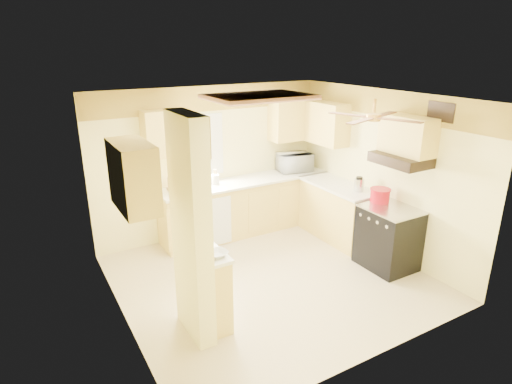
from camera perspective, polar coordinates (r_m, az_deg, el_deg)
floor at (r=6.14m, az=1.95°, el=-11.43°), size 4.00×4.00×0.00m
ceiling at (r=5.32m, az=2.26°, el=12.43°), size 4.00×4.00×0.00m
wall_back at (r=7.21m, az=-5.99°, el=4.00°), size 4.00×0.00×4.00m
wall_front at (r=4.25m, az=15.98°, el=-7.76°), size 4.00×0.00×4.00m
wall_left at (r=4.91m, az=-18.13°, el=-4.27°), size 0.00×3.80×3.80m
wall_right at (r=6.84m, az=16.43°, el=2.47°), size 0.00×3.80×3.80m
wallpaper_border at (r=7.00m, az=-6.22°, el=12.29°), size 4.00×0.02×0.40m
partition_column at (r=4.58m, az=-8.64°, el=-5.18°), size 0.20×0.70×2.50m
partition_ledge at (r=5.03m, az=-5.80°, el=-13.01°), size 0.25×0.55×0.90m
ledge_top at (r=4.80m, az=-5.98°, el=-8.26°), size 0.28×0.58×0.04m
lower_cabinets_back at (r=7.42m, az=-1.30°, el=-1.97°), size 3.00×0.60×0.90m
lower_cabinets_right at (r=7.30m, az=10.84°, el=-2.67°), size 0.60×1.40×0.90m
countertop_back at (r=7.25m, az=-1.29°, el=1.47°), size 3.04×0.64×0.04m
countertop_right at (r=7.14m, az=11.01°, el=0.82°), size 0.64×1.44×0.04m
dishwasher_panel at (r=6.86m, az=-5.53°, el=-4.07°), size 0.58×0.02×0.80m
window at (r=7.03m, az=-7.89°, el=6.05°), size 0.92×0.02×1.02m
upper_cab_back_left at (r=6.62m, az=-12.30°, el=7.64°), size 0.60×0.35×0.70m
upper_cab_back_right at (r=7.69m, az=5.12°, el=9.55°), size 0.90×0.35×0.70m
upper_cab_right at (r=7.48m, az=8.98°, el=9.13°), size 0.35×1.00×0.70m
upper_cab_left_wall at (r=4.51m, az=-16.04°, el=2.02°), size 0.35×0.75×0.70m
upper_cab_over_stove at (r=6.20m, az=19.57°, el=7.15°), size 0.35×0.76×0.52m
stove at (r=6.53m, az=17.22°, el=-5.81°), size 0.68×0.77×0.92m
range_hood at (r=6.20m, az=18.71°, el=4.12°), size 0.50×0.76×0.14m
poster_menu at (r=4.41m, az=-7.68°, el=2.22°), size 0.02×0.42×0.57m
poster_nashville at (r=4.64m, az=-7.32°, el=-5.48°), size 0.02×0.42×0.57m
ceiling_light_panel at (r=5.80m, az=0.40°, el=12.56°), size 1.35×0.95×0.06m
ceiling_fan at (r=5.44m, az=15.37°, el=9.63°), size 1.15×1.15×0.26m
vent_grate at (r=6.04m, az=23.43°, el=9.79°), size 0.02×0.40×0.25m
microwave at (r=7.75m, az=5.18°, el=3.98°), size 0.65×0.50×0.33m
bowl at (r=4.71m, az=-5.17°, el=-8.19°), size 0.26×0.26×0.05m
dutch_oven at (r=6.55m, az=16.21°, el=-0.40°), size 0.30×0.30×0.20m
kettle at (r=6.85m, az=13.56°, el=0.98°), size 0.15×0.15×0.23m
dish_rack at (r=6.81m, az=-10.04°, el=0.86°), size 0.38×0.28×0.22m
utensil_crock at (r=7.04m, az=-5.44°, el=1.72°), size 0.12×0.12×0.25m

